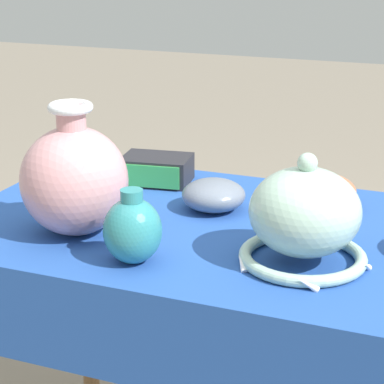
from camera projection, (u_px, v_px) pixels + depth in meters
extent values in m
cylinder|color=olive|center=(88.00, 307.00, 2.01)|extent=(0.04, 0.04, 0.73)
cube|color=olive|center=(236.00, 237.00, 1.48)|extent=(1.10, 0.63, 0.03)
cube|color=#234C9E|center=(236.00, 228.00, 1.48)|extent=(1.12, 0.65, 0.01)
cube|color=#234C9E|center=(171.00, 348.00, 1.22)|extent=(1.12, 0.01, 0.18)
ellipsoid|color=#D19399|center=(74.00, 181.00, 1.42)|extent=(0.21, 0.21, 0.21)
cylinder|color=#D19399|center=(71.00, 119.00, 1.38)|extent=(0.06, 0.06, 0.04)
torus|color=white|center=(70.00, 107.00, 1.37)|extent=(0.08, 0.08, 0.02)
torus|color=#A8CCB7|center=(303.00, 257.00, 1.31)|extent=(0.23, 0.23, 0.02)
ellipsoid|color=#A8CCB7|center=(305.00, 212.00, 1.29)|extent=(0.19, 0.19, 0.15)
sphere|color=#A8CCB7|center=(307.00, 163.00, 1.26)|extent=(0.03, 0.03, 0.03)
cone|color=white|center=(367.00, 266.00, 1.27)|extent=(0.01, 0.04, 0.03)
cone|color=white|center=(335.00, 238.00, 1.39)|extent=(0.04, 0.02, 0.03)
cone|color=white|center=(263.00, 236.00, 1.40)|extent=(0.03, 0.04, 0.03)
cone|color=white|center=(242.00, 263.00, 1.29)|extent=(0.03, 0.04, 0.03)
cone|color=white|center=(308.00, 285.00, 1.21)|extent=(0.04, 0.02, 0.03)
cube|color=#232328|center=(157.00, 169.00, 1.74)|extent=(0.17, 0.13, 0.06)
cube|color=green|center=(150.00, 177.00, 1.68)|extent=(0.14, 0.03, 0.05)
cylinder|color=white|center=(86.00, 171.00, 1.68)|extent=(0.12, 0.12, 0.08)
torus|color=white|center=(85.00, 154.00, 1.67)|extent=(0.13, 0.13, 0.01)
ellipsoid|color=#BC6642|center=(319.00, 190.00, 1.58)|extent=(0.16, 0.16, 0.07)
ellipsoid|color=slate|center=(214.00, 195.00, 1.56)|extent=(0.13, 0.13, 0.07)
ellipsoid|color=teal|center=(133.00, 231.00, 1.30)|extent=(0.10, 0.10, 0.12)
cylinder|color=teal|center=(132.00, 195.00, 1.28)|extent=(0.04, 0.04, 0.02)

